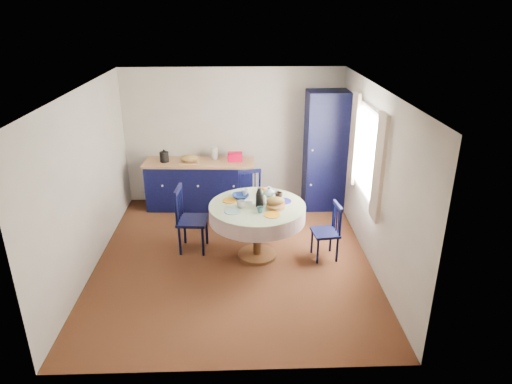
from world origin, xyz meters
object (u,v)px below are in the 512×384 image
Objects in this scene: dining_table at (258,213)px; mug_d at (245,193)px; pantry_cabinet at (326,151)px; cobalt_bowl at (241,196)px; mug_c at (279,195)px; mug_a at (241,204)px; kitchen_counter at (200,184)px; chair_left at (190,219)px; chair_far at (252,199)px; chair_right at (328,231)px; mug_b at (260,210)px.

mug_d is (-0.17, 0.35, 0.18)m from dining_table.
cobalt_bowl is at bearing -135.85° from pantry_cabinet.
mug_c is 1.03× the size of mug_d.
mug_d is (-1.47, -1.45, -0.18)m from pantry_cabinet.
mug_c is at bearing 29.77° from mug_a.
dining_table is at bearing -63.79° from mug_d.
pantry_cabinet reaches higher than cobalt_bowl.
dining_table is (0.99, -1.85, 0.26)m from kitchen_counter.
pantry_cabinet is at bearing -51.11° from chair_left.
cobalt_bowl is at bearing -126.89° from mug_d.
chair_far is (-0.06, 1.04, -0.23)m from dining_table.
chair_right is (2.01, -1.90, -0.02)m from kitchen_counter.
chair_right is 0.89m from mug_c.
chair_right is at bearing -18.53° from mug_d.
cobalt_bowl is at bearing -84.94° from chair_left.
cobalt_bowl is at bearing -110.95° from chair_right.
dining_table is at bearing -126.73° from pantry_cabinet.
dining_table is at bearing 95.14° from mug_b.
kitchen_counter is 2.11m from mug_a.
mug_d is (-1.20, 0.40, 0.46)m from chair_right.
chair_left is at bearing 179.91° from cobalt_bowl.
chair_left is 9.45× the size of mug_d.
mug_d is at bearing 81.28° from mug_a.
dining_table reaches higher than mug_a.
kitchen_counter is 2.38m from mug_b.
kitchen_counter is at bearing 118.44° from mug_d.
mug_d is (0.07, 0.42, 0.00)m from mug_a.
dining_table reaches higher than chair_right.
kitchen_counter is at bearing 114.94° from cobalt_bowl.
chair_far is 1.12× the size of chair_right.
cobalt_bowl is (-1.27, 0.31, 0.44)m from chair_right.
chair_left is at bearing 179.61° from mug_c.
kitchen_counter reaches higher than mug_d.
mug_b is 0.36× the size of cobalt_bowl.
chair_far is 8.64× the size of mug_c.
dining_table is 12.88× the size of mug_d.
dining_table reaches higher than mug_d.
dining_table reaches higher than mug_c.
mug_a is at bearing -96.35° from chair_right.
chair_right is (1.03, -0.05, -0.28)m from dining_table.
pantry_cabinet is 8.58× the size of cobalt_bowl.
pantry_cabinet reaches higher than mug_a.
chair_right is (-0.27, -1.85, -0.64)m from pantry_cabinet.
chair_far reaches higher than mug_b.
mug_c is at bearing -122.98° from pantry_cabinet.
chair_right is (2.05, -0.31, -0.08)m from chair_left.
chair_left is 0.93m from mug_a.
mug_a reaches higher than mug_c.
chair_left is 2.07m from chair_right.
kitchen_counter is 1.44× the size of dining_table.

